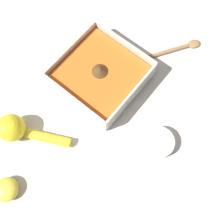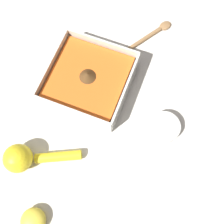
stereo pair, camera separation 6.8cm
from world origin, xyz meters
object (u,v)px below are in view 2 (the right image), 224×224
at_px(lemon_squeezer, 25,158).
at_px(spice_bowl, 164,128).
at_px(wooden_spoon, 147,37).
at_px(square_dish, 89,81).
at_px(lemon_half, 33,221).

bearing_deg(lemon_squeezer, spice_bowl, -171.68).
bearing_deg(wooden_spoon, square_dish, -173.94).
bearing_deg(lemon_half, wooden_spoon, 81.27).
relative_size(lemon_squeezer, wooden_spoon, 0.96).
height_order(spice_bowl, lemon_squeezer, lemon_squeezer).
xyz_separation_m(lemon_squeezer, lemon_half, (0.08, -0.12, -0.02)).
bearing_deg(lemon_half, square_dish, 92.03).
xyz_separation_m(spice_bowl, lemon_half, (-0.22, -0.33, 0.00)).
height_order(lemon_half, wooden_spoon, lemon_half).
height_order(square_dish, wooden_spoon, square_dish).
bearing_deg(square_dish, lemon_squeezer, -104.72).
bearing_deg(wooden_spoon, lemon_squeezer, -167.56).
bearing_deg(square_dish, wooden_spoon, 63.33).
relative_size(spice_bowl, lemon_squeezer, 0.46).
distance_m(lemon_half, wooden_spoon, 0.59).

